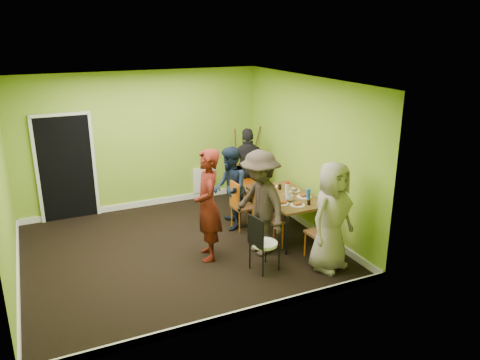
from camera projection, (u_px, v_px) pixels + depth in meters
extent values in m
plane|color=black|center=(179.00, 249.00, 7.95)|extent=(5.00, 5.00, 0.00)
cube|color=#8AB42E|center=(142.00, 141.00, 9.46)|extent=(5.00, 0.04, 2.80)
cube|color=#8AB42E|center=(231.00, 221.00, 5.57)|extent=(5.00, 0.04, 2.80)
cube|color=#8AB42E|center=(3.00, 193.00, 6.52)|extent=(0.04, 4.50, 2.80)
cube|color=#8AB42E|center=(307.00, 154.00, 8.51)|extent=(0.04, 4.50, 2.80)
cube|color=white|center=(171.00, 82.00, 7.08)|extent=(5.00, 4.50, 0.04)
cube|color=black|center=(66.00, 168.00, 8.95)|extent=(1.00, 0.05, 2.04)
cube|color=white|center=(204.00, 180.00, 10.26)|extent=(0.50, 0.04, 0.55)
cylinder|color=black|center=(287.00, 235.00, 7.67)|extent=(0.04, 0.04, 0.71)
cylinder|color=black|center=(326.00, 227.00, 7.98)|extent=(0.04, 0.04, 0.71)
cylinder|color=black|center=(250.00, 207.00, 8.86)|extent=(0.04, 0.04, 0.71)
cylinder|color=black|center=(286.00, 201.00, 9.17)|extent=(0.04, 0.04, 0.71)
cube|color=brown|center=(287.00, 197.00, 8.30)|extent=(0.90, 1.50, 0.04)
cylinder|color=orange|center=(232.00, 216.00, 8.77)|extent=(0.03, 0.03, 0.44)
cylinder|color=orange|center=(240.00, 222.00, 8.48)|extent=(0.03, 0.03, 0.44)
cylinder|color=orange|center=(247.00, 213.00, 8.91)|extent=(0.03, 0.03, 0.44)
cylinder|color=orange|center=(256.00, 219.00, 8.62)|extent=(0.03, 0.03, 0.44)
cube|color=brown|center=(244.00, 207.00, 8.63)|extent=(0.40, 0.40, 0.04)
cube|color=orange|center=(235.00, 195.00, 8.47)|extent=(0.04, 0.37, 0.49)
cylinder|color=orange|center=(255.00, 230.00, 8.13)|extent=(0.03, 0.03, 0.48)
cylinder|color=orange|center=(263.00, 238.00, 7.80)|extent=(0.03, 0.03, 0.48)
cylinder|color=orange|center=(274.00, 227.00, 8.24)|extent=(0.03, 0.03, 0.48)
cylinder|color=orange|center=(282.00, 235.00, 7.91)|extent=(0.03, 0.03, 0.48)
cube|color=brown|center=(269.00, 220.00, 7.94)|extent=(0.47, 0.47, 0.04)
cube|color=orange|center=(258.00, 205.00, 7.79)|extent=(0.07, 0.41, 0.54)
cylinder|color=orange|center=(262.00, 196.00, 9.74)|extent=(0.03, 0.03, 0.49)
cylinder|color=orange|center=(244.00, 197.00, 9.67)|extent=(0.03, 0.03, 0.49)
cylinder|color=orange|center=(266.00, 202.00, 9.39)|extent=(0.03, 0.03, 0.49)
cylinder|color=orange|center=(248.00, 203.00, 9.32)|extent=(0.03, 0.03, 0.49)
cube|color=brown|center=(255.00, 188.00, 9.45)|extent=(0.53, 0.53, 0.04)
cube|color=orange|center=(253.00, 171.00, 9.55)|extent=(0.41, 0.13, 0.55)
cylinder|color=orange|center=(317.00, 252.00, 7.37)|extent=(0.03, 0.03, 0.44)
cylinder|color=orange|center=(334.00, 248.00, 7.52)|extent=(0.03, 0.03, 0.44)
cylinder|color=orange|center=(305.00, 244.00, 7.65)|extent=(0.03, 0.03, 0.44)
cylinder|color=orange|center=(321.00, 240.00, 7.80)|extent=(0.03, 0.03, 0.44)
cube|color=brown|center=(320.00, 233.00, 7.52)|extent=(0.41, 0.41, 0.04)
cube|color=orange|center=(328.00, 222.00, 7.28)|extent=(0.37, 0.05, 0.49)
cylinder|color=black|center=(250.00, 256.00, 7.27)|extent=(0.02, 0.02, 0.43)
cylinder|color=black|center=(263.00, 264.00, 7.02)|extent=(0.02, 0.02, 0.43)
cylinder|color=black|center=(266.00, 250.00, 7.45)|extent=(0.02, 0.02, 0.43)
cylinder|color=black|center=(279.00, 258.00, 7.21)|extent=(0.02, 0.02, 0.43)
cylinder|color=white|center=(265.00, 244.00, 7.17)|extent=(0.40, 0.40, 0.05)
cube|color=black|center=(256.00, 232.00, 6.99)|extent=(0.10, 0.36, 0.47)
cylinder|color=brown|center=(236.00, 162.00, 10.22)|extent=(0.23, 0.37, 1.57)
cylinder|color=brown|center=(253.00, 160.00, 10.38)|extent=(0.23, 0.37, 1.57)
cylinder|color=brown|center=(249.00, 164.00, 10.10)|extent=(0.03, 0.36, 1.54)
cube|color=brown|center=(245.00, 164.00, 10.27)|extent=(0.42, 0.04, 0.04)
cylinder|color=white|center=(262.00, 192.00, 8.47)|extent=(0.25, 0.25, 0.01)
cylinder|color=white|center=(282.00, 204.00, 7.90)|extent=(0.21, 0.21, 0.01)
cylinder|color=white|center=(271.00, 186.00, 8.76)|extent=(0.23, 0.23, 0.01)
cylinder|color=white|center=(297.00, 205.00, 7.83)|extent=(0.25, 0.25, 0.01)
cylinder|color=white|center=(293.00, 191.00, 8.53)|extent=(0.25, 0.25, 0.01)
cylinder|color=white|center=(304.00, 197.00, 8.22)|extent=(0.26, 0.26, 0.01)
cylinder|color=white|center=(287.00, 189.00, 8.30)|extent=(0.08, 0.08, 0.21)
cylinder|color=blue|center=(308.00, 194.00, 8.12)|extent=(0.07, 0.07, 0.18)
cylinder|color=orange|center=(276.00, 191.00, 8.40)|extent=(0.04, 0.04, 0.09)
cylinder|color=black|center=(270.00, 191.00, 8.41)|extent=(0.06, 0.06, 0.09)
cylinder|color=black|center=(280.00, 187.00, 8.60)|extent=(0.06, 0.06, 0.10)
cylinder|color=black|center=(309.00, 202.00, 7.85)|extent=(0.06, 0.06, 0.09)
imported|color=white|center=(290.00, 198.00, 8.02)|extent=(0.13, 0.13, 0.11)
imported|color=white|center=(293.00, 190.00, 8.42)|extent=(0.09, 0.09, 0.09)
imported|color=#53140E|center=(208.00, 205.00, 7.40)|extent=(0.58, 0.75, 1.82)
imported|color=#141E32|center=(230.00, 188.00, 8.61)|extent=(0.77, 0.88, 1.54)
imported|color=#302720|center=(260.00, 203.00, 7.58)|extent=(0.83, 1.23, 1.76)
imported|color=black|center=(248.00, 168.00, 9.61)|extent=(1.05, 0.64, 1.66)
imported|color=gray|center=(332.00, 217.00, 7.08)|extent=(0.97, 0.78, 1.72)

